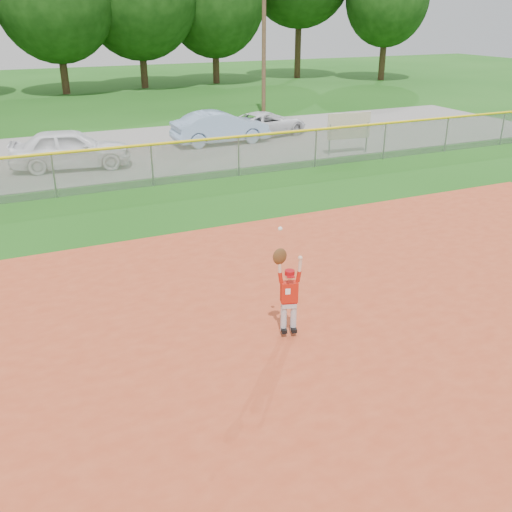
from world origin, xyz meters
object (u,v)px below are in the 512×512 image
(car_blue, at_px, (221,127))
(ballplayer, at_px, (288,291))
(car_white_a, at_px, (71,149))
(car_white_b, at_px, (266,124))
(sponsor_sign, at_px, (349,127))

(car_blue, bearing_deg, ballplayer, 162.59)
(car_white_a, relative_size, ballplayer, 2.15)
(car_blue, bearing_deg, car_white_a, 104.67)
(car_white_b, xyz_separation_m, sponsor_sign, (1.57, -5.02, 0.56))
(car_blue, distance_m, sponsor_sign, 6.07)
(sponsor_sign, xyz_separation_m, ballplayer, (-9.45, -12.52, -0.20))
(car_blue, distance_m, car_white_b, 2.84)
(car_white_a, relative_size, car_blue, 1.01)
(car_blue, relative_size, car_white_b, 1.06)
(car_white_b, relative_size, ballplayer, 2.00)
(car_white_b, height_order, ballplayer, ballplayer)
(car_white_a, bearing_deg, car_white_b, -65.58)
(sponsor_sign, bearing_deg, ballplayer, -127.07)
(car_white_b, distance_m, sponsor_sign, 5.29)
(car_white_a, xyz_separation_m, sponsor_sign, (11.36, -2.37, 0.37))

